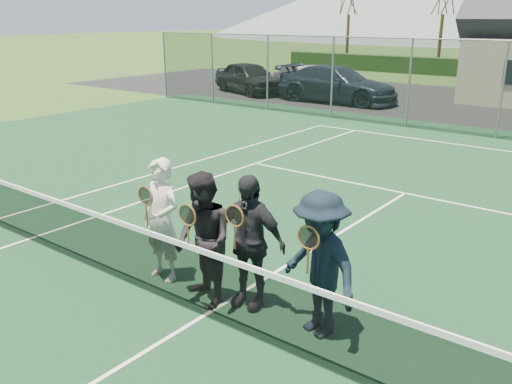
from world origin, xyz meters
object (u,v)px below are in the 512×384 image
tennis_net (203,280)px  player_b (203,240)px  car_c (337,84)px  player_c (248,241)px  car_b (309,81)px  player_d (320,265)px  car_a (249,78)px  player_a (162,220)px

tennis_net → player_b: player_b is taller
car_c → player_c: 18.44m
car_b → tennis_net: bearing=-127.8°
player_d → car_a: bearing=130.6°
car_a → player_b: (12.64, -16.91, 0.14)m
car_b → car_c: car_c is taller
car_b → tennis_net: 20.67m
tennis_net → car_c: bearing=114.5°
car_a → tennis_net: car_a is taller
player_b → player_d: (1.57, 0.31, -0.00)m
car_a → player_d: bearing=-119.0°
car_a → player_b: 21.12m
car_b → player_d: player_d is taller
car_c → player_b: (7.60, -16.91, 0.12)m
car_b → car_c: bearing=-90.9°
car_c → player_b: bearing=-157.0°
player_a → player_c: (1.45, 0.15, -0.00)m
player_b → player_d: 1.60m
car_a → player_a: player_a is taller
tennis_net → player_d: size_ratio=6.49×
car_a → tennis_net: size_ratio=0.39×
car_b → player_d: bearing=-123.8°
car_b → tennis_net: (9.93, -18.13, -0.17)m
player_a → car_a: bearing=124.9°
player_a → player_d: size_ratio=1.00×
car_c → tennis_net: 18.89m
car_b → player_c: size_ratio=2.40×
player_a → player_c: 1.46m
tennis_net → player_a: bearing=159.4°
player_a → player_d: same height
car_a → player_c: player_c is taller
player_a → player_c: size_ratio=1.00×
car_b → tennis_net: car_b is taller
car_c → player_d: 18.97m
car_c → player_d: player_d is taller
car_b → player_d: size_ratio=2.40×
car_c → player_c: player_c is taller
car_c → tennis_net: size_ratio=0.47×
player_b → player_a: bearing=169.6°
tennis_net → player_c: (0.25, 0.61, 0.38)m
player_b → car_b: bearing=118.5°
car_a → car_c: 5.04m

